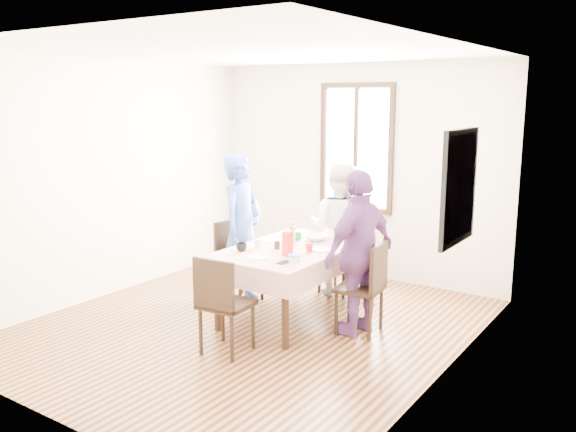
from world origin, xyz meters
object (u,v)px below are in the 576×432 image
object	(u,v)px
dining_table	(291,283)
chair_far	(340,255)
chair_right	(360,288)
chair_near	(227,304)
person_left	(241,229)
person_far	(339,229)
chair_left	(241,262)
person_right	(358,253)

from	to	relation	value
dining_table	chair_far	xyz separation A→B (m)	(0.00, 1.04, 0.08)
chair_right	chair_near	xyz separation A→B (m)	(-0.78, -1.08, 0.00)
chair_far	person_left	world-z (taller)	person_left
dining_table	chair_right	size ratio (longest dim) A/B	1.66
dining_table	person_far	distance (m)	1.09
chair_left	person_left	xyz separation A→B (m)	(0.02, 0.00, 0.38)
dining_table	person_right	size ratio (longest dim) A/B	0.93
person_left	person_far	distance (m)	1.16
dining_table	chair_near	world-z (taller)	chair_near
dining_table	chair_left	world-z (taller)	chair_left
chair_left	chair_near	world-z (taller)	same
person_far	person_right	bearing A→B (deg)	119.54
chair_near	person_left	bearing A→B (deg)	118.30
chair_near	person_far	bearing A→B (deg)	85.56
chair_far	chair_near	distance (m)	2.07
person_far	chair_left	bearing A→B (deg)	39.97
person_right	chair_right	bearing A→B (deg)	101.06
person_left	chair_left	bearing A→B (deg)	83.86
person_far	chair_far	bearing A→B (deg)	-98.42
chair_left	chair_right	world-z (taller)	same
chair_right	person_right	xyz separation A→B (m)	(-0.02, 0.00, 0.35)
chair_near	person_right	xyz separation A→B (m)	(0.76, 1.08, 0.35)
chair_near	person_right	size ratio (longest dim) A/B	0.56
chair_near	person_left	size ratio (longest dim) A/B	0.54
chair_far	person_right	bearing A→B (deg)	131.60
chair_left	chair_right	distance (m)	1.56
dining_table	chair_near	size ratio (longest dim) A/B	1.66
person_left	person_far	bearing A→B (deg)	-46.97
chair_right	chair_near	bearing A→B (deg)	137.48
person_left	chair_right	bearing A→B (deg)	-99.65
chair_left	person_right	xyz separation A→B (m)	(1.54, -0.09, 0.35)
person_right	dining_table	bearing A→B (deg)	-75.38
chair_right	chair_left	bearing A→B (deg)	79.69
person_far	chair_near	bearing A→B (deg)	81.58
chair_near	person_far	world-z (taller)	person_far
chair_right	person_left	distance (m)	1.58
chair_far	chair_near	xyz separation A→B (m)	(0.00, -2.07, 0.00)
dining_table	chair_right	xyz separation A→B (m)	(0.78, 0.05, 0.08)
person_far	person_right	world-z (taller)	person_right
dining_table	chair_near	xyz separation A→B (m)	(0.00, -1.04, 0.08)
chair_left	person_far	xyz separation A→B (m)	(0.78, 0.88, 0.32)
chair_near	chair_right	bearing A→B (deg)	49.88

